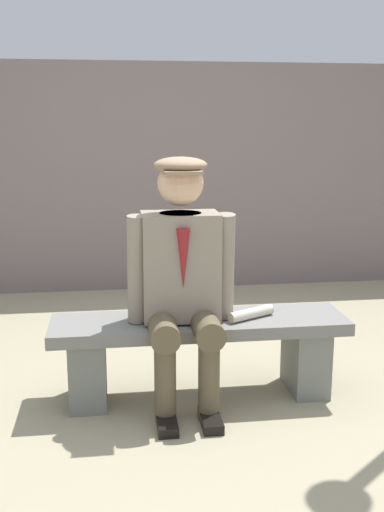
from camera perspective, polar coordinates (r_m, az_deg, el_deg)
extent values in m
plane|color=#9C9375|center=(3.47, 0.69, -12.98)|extent=(30.00, 30.00, 0.00)
cube|color=slate|center=(3.31, 0.71, -6.48)|extent=(1.61, 0.40, 0.07)
cube|color=slate|center=(3.52, 10.66, -9.40)|extent=(0.19, 0.34, 0.38)
cube|color=slate|center=(3.36, -9.77, -10.46)|extent=(0.19, 0.34, 0.38)
cube|color=gray|center=(3.20, -1.10, -0.95)|extent=(0.40, 0.25, 0.57)
cylinder|color=#1E2338|center=(3.15, -1.12, 3.56)|extent=(0.22, 0.22, 0.06)
cone|color=maroon|center=(3.06, -0.83, -0.27)|extent=(0.07, 0.07, 0.31)
sphere|color=#DBAD8C|center=(3.11, -1.09, 6.95)|extent=(0.24, 0.24, 0.24)
ellipsoid|color=#8F755B|center=(3.10, -1.10, 8.59)|extent=(0.27, 0.27, 0.08)
cube|color=#8F755B|center=(3.00, -0.86, 7.88)|extent=(0.19, 0.11, 0.02)
cylinder|color=brown|center=(3.16, 1.23, -6.50)|extent=(0.15, 0.42, 0.15)
cylinder|color=brown|center=(3.12, 1.61, -11.34)|extent=(0.11, 0.11, 0.46)
cube|color=black|center=(3.16, 1.76, -15.20)|extent=(0.10, 0.24, 0.05)
cylinder|color=gray|center=(3.20, 3.12, -1.03)|extent=(0.12, 0.17, 0.58)
cylinder|color=brown|center=(3.14, -2.81, -6.67)|extent=(0.15, 0.42, 0.15)
cylinder|color=brown|center=(3.09, -2.54, -11.56)|extent=(0.11, 0.11, 0.46)
cube|color=black|center=(3.13, -2.40, -15.44)|extent=(0.10, 0.24, 0.05)
cylinder|color=gray|center=(3.15, -5.21, -1.29)|extent=(0.11, 0.16, 0.58)
cylinder|color=beige|center=(3.30, 5.59, -5.42)|extent=(0.28, 0.18, 0.06)
cube|color=slate|center=(5.51, -2.87, 7.39)|extent=(12.00, 0.24, 2.00)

